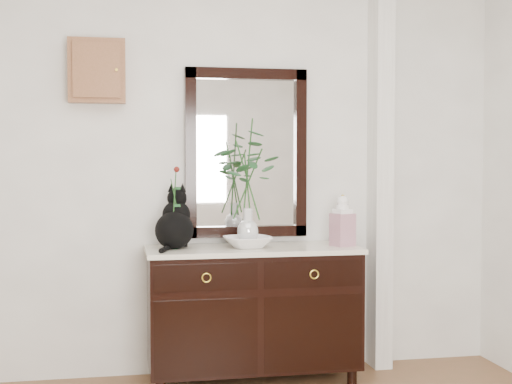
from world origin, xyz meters
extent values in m
cube|color=white|center=(0.00, 1.98, 1.35)|extent=(3.60, 0.04, 2.70)
cube|color=white|center=(1.00, 1.90, 1.35)|extent=(0.12, 0.20, 2.70)
cube|color=black|center=(0.10, 1.73, 0.46)|extent=(1.30, 0.50, 0.82)
cube|color=white|center=(0.10, 1.73, 0.83)|extent=(1.33, 0.52, 0.03)
cube|color=black|center=(0.10, 1.97, 1.44)|extent=(0.80, 0.06, 1.10)
cube|color=white|center=(0.10, 1.98, 1.44)|extent=(0.66, 0.01, 0.96)
cube|color=brown|center=(-0.85, 1.94, 1.95)|extent=(0.35, 0.10, 0.40)
imported|color=white|center=(0.06, 1.70, 0.89)|extent=(0.34, 0.34, 0.07)
camera|label=1|loc=(-0.72, -2.63, 1.40)|focal=50.00mm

